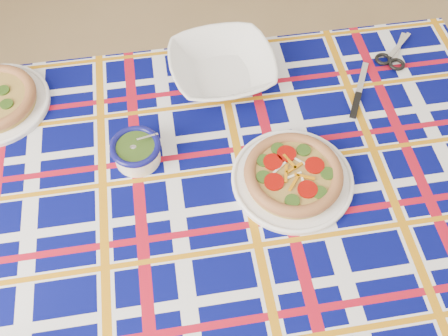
{
  "coord_description": "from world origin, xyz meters",
  "views": [
    {
      "loc": [
        -0.47,
        -0.12,
        1.59
      ],
      "look_at": [
        -0.43,
        0.48,
        0.69
      ],
      "focal_mm": 40.0,
      "sensor_mm": 36.0,
      "label": 1
    }
  ],
  "objects_px": {
    "dining_table": "(211,205)",
    "pesto_bowl": "(136,150)",
    "main_focaccia_plate": "(293,174)",
    "serving_bowl": "(222,68)"
  },
  "relations": [
    {
      "from": "main_focaccia_plate",
      "to": "pesto_bowl",
      "type": "distance_m",
      "value": 0.35
    },
    {
      "from": "main_focaccia_plate",
      "to": "serving_bowl",
      "type": "distance_m",
      "value": 0.35
    },
    {
      "from": "pesto_bowl",
      "to": "dining_table",
      "type": "bearing_deg",
      "value": -29.39
    },
    {
      "from": "dining_table",
      "to": "pesto_bowl",
      "type": "height_order",
      "value": "pesto_bowl"
    },
    {
      "from": "pesto_bowl",
      "to": "serving_bowl",
      "type": "relative_size",
      "value": 0.43
    },
    {
      "from": "dining_table",
      "to": "pesto_bowl",
      "type": "relative_size",
      "value": 13.34
    },
    {
      "from": "main_focaccia_plate",
      "to": "serving_bowl",
      "type": "height_order",
      "value": "serving_bowl"
    },
    {
      "from": "main_focaccia_plate",
      "to": "pesto_bowl",
      "type": "relative_size",
      "value": 2.44
    },
    {
      "from": "pesto_bowl",
      "to": "serving_bowl",
      "type": "xyz_separation_m",
      "value": [
        0.2,
        0.24,
        -0.0
      ]
    },
    {
      "from": "dining_table",
      "to": "serving_bowl",
      "type": "distance_m",
      "value": 0.35
    }
  ]
}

